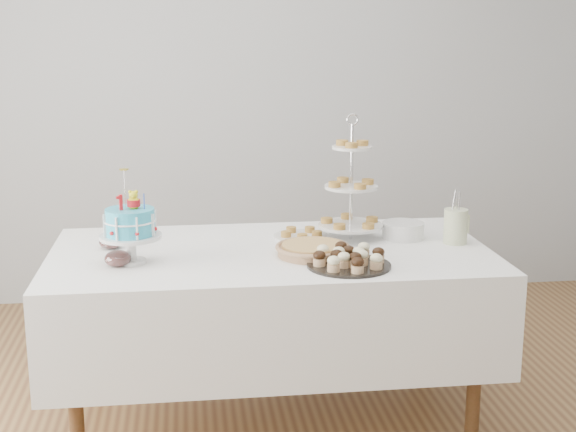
{
  "coord_description": "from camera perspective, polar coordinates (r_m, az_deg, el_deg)",
  "views": [
    {
      "loc": [
        -0.36,
        -3.07,
        1.71
      ],
      "look_at": [
        0.08,
        0.3,
        0.92
      ],
      "focal_mm": 50.0,
      "sensor_mm": 36.0,
      "label": 1
    }
  ],
  "objects": [
    {
      "name": "pie",
      "position": [
        3.43,
        1.76,
        -2.36
      ],
      "size": [
        0.32,
        0.32,
        0.05
      ],
      "color": "tan",
      "rests_on": "table"
    },
    {
      "name": "walls",
      "position": [
        3.11,
        -0.69,
        6.43
      ],
      "size": [
        5.04,
        4.04,
        2.7
      ],
      "color": "#A6A9AC",
      "rests_on": "floor"
    },
    {
      "name": "pastry_plate",
      "position": [
        3.71,
        0.95,
        -1.33
      ],
      "size": [
        0.26,
        0.26,
        0.04
      ],
      "color": "silver",
      "rests_on": "table"
    },
    {
      "name": "cupcake_tray",
      "position": [
        3.27,
        4.36,
        -2.97
      ],
      "size": [
        0.34,
        0.34,
        0.08
      ],
      "color": "black",
      "rests_on": "table"
    },
    {
      "name": "birthday_cake",
      "position": [
        3.36,
        -11.11,
        -1.54
      ],
      "size": [
        0.26,
        0.26,
        0.39
      ],
      "rotation": [
        0.0,
        0.0,
        0.32
      ],
      "color": "silver",
      "rests_on": "table"
    },
    {
      "name": "jam_bowl_a",
      "position": [
        3.35,
        -12.01,
        -2.98
      ],
      "size": [
        0.11,
        0.11,
        0.07
      ],
      "color": "silver",
      "rests_on": "table"
    },
    {
      "name": "tiered_stand",
      "position": [
        3.66,
        4.52,
        2.03
      ],
      "size": [
        0.3,
        0.3,
        0.58
      ],
      "color": "silver",
      "rests_on": "table"
    },
    {
      "name": "utensil_pitcher",
      "position": [
        3.69,
        11.84,
        -0.62
      ],
      "size": [
        0.11,
        0.11,
        0.24
      ],
      "rotation": [
        0.0,
        0.0,
        -0.36
      ],
      "color": "white",
      "rests_on": "table"
    },
    {
      "name": "plate_stack",
      "position": [
        3.75,
        8.19,
        -1.01
      ],
      "size": [
        0.19,
        0.19,
        0.08
      ],
      "color": "silver",
      "rests_on": "table"
    },
    {
      "name": "table",
      "position": [
        3.59,
        -1.21,
        -5.93
      ],
      "size": [
        1.92,
        1.02,
        0.77
      ],
      "color": "white",
      "rests_on": "floor"
    },
    {
      "name": "jam_bowl_b",
      "position": [
        3.62,
        -12.49,
        -1.82
      ],
      "size": [
        0.1,
        0.1,
        0.06
      ],
      "color": "silver",
      "rests_on": "table"
    }
  ]
}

